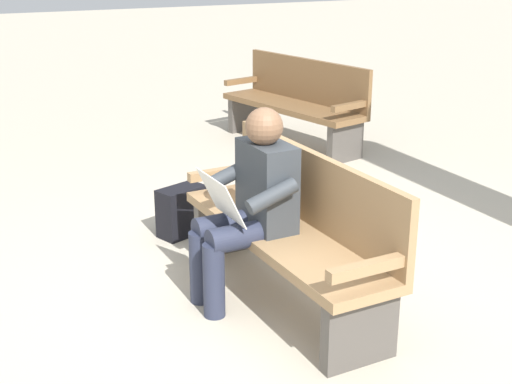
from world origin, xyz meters
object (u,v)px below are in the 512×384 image
object	(u,v)px
person_seated	(250,202)
backpack	(181,211)
bench_near	(293,227)
bench_far	(297,102)

from	to	relation	value
person_seated	backpack	distance (m)	1.22
bench_near	backpack	size ratio (longest dim) A/B	4.63
person_seated	bench_far	world-z (taller)	person_seated
person_seated	bench_far	xyz separation A→B (m)	(3.00, -1.96, -0.17)
backpack	bench_far	bearing A→B (deg)	-46.90
backpack	bench_far	size ratio (longest dim) A/B	0.21
person_seated	backpack	bearing A→B (deg)	-0.51
bench_near	person_seated	xyz separation A→B (m)	(0.10, 0.24, 0.17)
bench_near	bench_far	world-z (taller)	same
backpack	bench_far	world-z (taller)	bench_far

